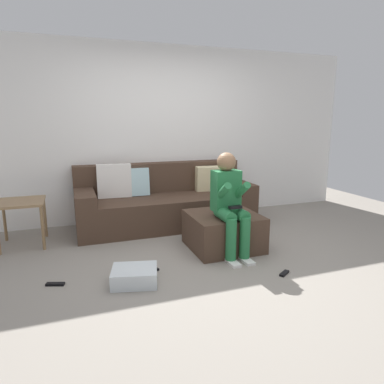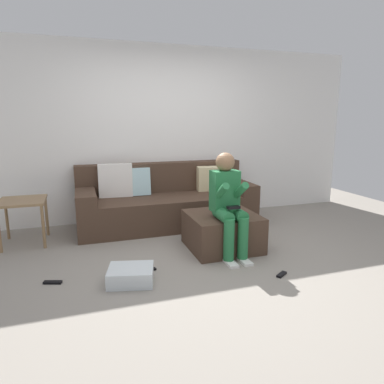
% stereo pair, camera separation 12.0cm
% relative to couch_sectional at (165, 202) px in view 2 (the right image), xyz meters
% --- Properties ---
extents(ground_plane, '(8.16, 8.16, 0.00)m').
position_rel_couch_sectional_xyz_m(ground_plane, '(0.12, -1.52, -0.33)').
color(ground_plane, gray).
extents(wall_back, '(6.28, 0.10, 2.58)m').
position_rel_couch_sectional_xyz_m(wall_back, '(0.12, 0.45, 0.96)').
color(wall_back, white).
rests_on(wall_back, ground_plane).
extents(couch_sectional, '(2.48, 0.93, 0.90)m').
position_rel_couch_sectional_xyz_m(couch_sectional, '(0.00, 0.00, 0.00)').
color(couch_sectional, '#473326').
rests_on(couch_sectional, ground_plane).
extents(ottoman, '(0.79, 0.76, 0.42)m').
position_rel_couch_sectional_xyz_m(ottoman, '(0.41, -1.15, -0.12)').
color(ottoman, '#473326').
rests_on(ottoman, ground_plane).
extents(person_seated, '(0.30, 0.60, 1.15)m').
position_rel_couch_sectional_xyz_m(person_seated, '(0.39, -1.35, 0.29)').
color(person_seated, '#26723F').
rests_on(person_seated, ground_plane).
extents(storage_bin, '(0.49, 0.43, 0.15)m').
position_rel_couch_sectional_xyz_m(storage_bin, '(-0.76, -1.71, -0.26)').
color(storage_bin, silver).
rests_on(storage_bin, ground_plane).
extents(side_table, '(0.53, 0.55, 0.55)m').
position_rel_couch_sectional_xyz_m(side_table, '(-1.84, -0.25, 0.14)').
color(side_table, olive).
rests_on(side_table, ground_plane).
extents(remote_near_ottoman, '(0.14, 0.12, 0.02)m').
position_rel_couch_sectional_xyz_m(remote_near_ottoman, '(0.67, -2.03, -0.32)').
color(remote_near_ottoman, black).
rests_on(remote_near_ottoman, ground_plane).
extents(remote_by_storage_bin, '(0.15, 0.09, 0.02)m').
position_rel_couch_sectional_xyz_m(remote_by_storage_bin, '(-0.55, -1.53, -0.32)').
color(remote_by_storage_bin, black).
rests_on(remote_by_storage_bin, ground_plane).
extents(remote_under_side_table, '(0.18, 0.10, 0.02)m').
position_rel_couch_sectional_xyz_m(remote_under_side_table, '(-1.46, -1.51, -0.32)').
color(remote_under_side_table, black).
rests_on(remote_under_side_table, ground_plane).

